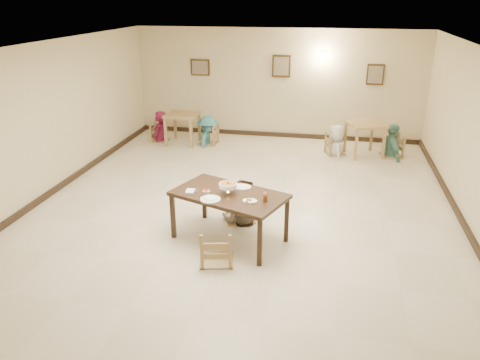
% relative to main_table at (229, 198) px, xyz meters
% --- Properties ---
extents(floor, '(10.00, 10.00, 0.00)m').
position_rel_main_table_xyz_m(floor, '(-0.01, 1.23, -0.76)').
color(floor, beige).
rests_on(floor, ground).
extents(ceiling, '(10.00, 10.00, 0.00)m').
position_rel_main_table_xyz_m(ceiling, '(-0.01, 1.23, 2.24)').
color(ceiling, white).
rests_on(ceiling, wall_back).
extents(wall_back, '(10.00, 0.00, 10.00)m').
position_rel_main_table_xyz_m(wall_back, '(-0.01, 6.23, 0.74)').
color(wall_back, beige).
rests_on(wall_back, floor).
extents(wall_front, '(10.00, 0.00, 10.00)m').
position_rel_main_table_xyz_m(wall_front, '(-0.01, -3.77, 0.74)').
color(wall_front, beige).
rests_on(wall_front, floor).
extents(wall_left, '(0.00, 10.00, 10.00)m').
position_rel_main_table_xyz_m(wall_left, '(-4.01, 1.23, 0.74)').
color(wall_left, beige).
rests_on(wall_left, floor).
extents(baseboard_back, '(8.00, 0.06, 0.12)m').
position_rel_main_table_xyz_m(baseboard_back, '(-0.01, 6.20, -0.70)').
color(baseboard_back, black).
rests_on(baseboard_back, floor).
extents(baseboard_left, '(0.06, 10.00, 0.12)m').
position_rel_main_table_xyz_m(baseboard_left, '(-3.98, 1.23, -0.70)').
color(baseboard_left, black).
rests_on(baseboard_left, floor).
extents(baseboard_right, '(0.06, 10.00, 0.12)m').
position_rel_main_table_xyz_m(baseboard_right, '(3.96, 1.23, -0.70)').
color(baseboard_right, black).
rests_on(baseboard_right, floor).
extents(picture_a, '(0.55, 0.04, 0.45)m').
position_rel_main_table_xyz_m(picture_a, '(-2.21, 6.19, 1.14)').
color(picture_a, '#322310').
rests_on(picture_a, wall_back).
extents(picture_b, '(0.50, 0.04, 0.60)m').
position_rel_main_table_xyz_m(picture_b, '(0.09, 6.19, 1.24)').
color(picture_b, '#322310').
rests_on(picture_b, wall_back).
extents(picture_c, '(0.45, 0.04, 0.55)m').
position_rel_main_table_xyz_m(picture_c, '(2.59, 6.19, 1.09)').
color(picture_c, '#322310').
rests_on(picture_c, wall_back).
extents(wall_sconce, '(0.16, 0.05, 0.22)m').
position_rel_main_table_xyz_m(wall_sconce, '(1.19, 6.19, 1.54)').
color(wall_sconce, '#FFD88C').
rests_on(wall_sconce, wall_back).
extents(main_table, '(2.03, 1.57, 0.84)m').
position_rel_main_table_xyz_m(main_table, '(0.00, 0.00, 0.00)').
color(main_table, '#321F12').
rests_on(main_table, floor).
extents(chair_far, '(0.50, 0.50, 1.06)m').
position_rel_main_table_xyz_m(chair_far, '(0.03, 0.77, -0.23)').
color(chair_far, tan).
rests_on(chair_far, floor).
extents(chair_near, '(0.51, 0.51, 1.08)m').
position_rel_main_table_xyz_m(chair_near, '(-0.05, -0.72, -0.22)').
color(chair_near, tan).
rests_on(chair_near, floor).
extents(main_diner, '(0.77, 0.60, 1.58)m').
position_rel_main_table_xyz_m(main_diner, '(0.08, 0.72, 0.03)').
color(main_diner, gray).
rests_on(main_diner, floor).
extents(curry_warmer, '(0.32, 0.29, 0.26)m').
position_rel_main_table_xyz_m(curry_warmer, '(-0.01, -0.04, 0.23)').
color(curry_warmer, silver).
rests_on(curry_warmer, main_table).
extents(rice_plate_far, '(0.32, 0.32, 0.07)m').
position_rel_main_table_xyz_m(rice_plate_far, '(0.15, 0.27, 0.10)').
color(rice_plate_far, white).
rests_on(rice_plate_far, main_table).
extents(rice_plate_near, '(0.32, 0.32, 0.07)m').
position_rel_main_table_xyz_m(rice_plate_near, '(-0.23, -0.32, 0.10)').
color(rice_plate_near, white).
rests_on(rice_plate_near, main_table).
extents(fried_plate, '(0.23, 0.23, 0.05)m').
position_rel_main_table_xyz_m(fried_plate, '(0.39, -0.25, 0.10)').
color(fried_plate, white).
rests_on(fried_plate, main_table).
extents(chili_dish, '(0.12, 0.12, 0.02)m').
position_rel_main_table_xyz_m(chili_dish, '(-0.38, -0.01, 0.09)').
color(chili_dish, white).
rests_on(chili_dish, main_table).
extents(napkin_cutlery, '(0.18, 0.28, 0.03)m').
position_rel_main_table_xyz_m(napkin_cutlery, '(-0.63, -0.08, 0.10)').
color(napkin_cutlery, white).
rests_on(napkin_cutlery, main_table).
extents(drink_glass, '(0.08, 0.08, 0.15)m').
position_rel_main_table_xyz_m(drink_glass, '(0.61, -0.20, 0.15)').
color(drink_glass, white).
rests_on(drink_glass, main_table).
extents(bg_table_left, '(0.86, 0.86, 0.83)m').
position_rel_main_table_xyz_m(bg_table_left, '(-2.42, 5.05, -0.06)').
color(bg_table_left, '#A07D4D').
rests_on(bg_table_left, floor).
extents(bg_table_right, '(1.08, 1.08, 0.84)m').
position_rel_main_table_xyz_m(bg_table_right, '(2.39, 4.97, -0.06)').
color(bg_table_right, '#A07D4D').
rests_on(bg_table_right, floor).
extents(bg_chair_ll, '(0.43, 0.43, 0.92)m').
position_rel_main_table_xyz_m(bg_chair_ll, '(-3.11, 5.10, -0.30)').
color(bg_chair_ll, tan).
rests_on(bg_chair_ll, floor).
extents(bg_chair_lr, '(0.48, 0.48, 1.03)m').
position_rel_main_table_xyz_m(bg_chair_lr, '(-1.73, 5.11, -0.24)').
color(bg_chair_lr, tan).
rests_on(bg_chair_lr, floor).
extents(bg_chair_rl, '(0.47, 0.47, 1.00)m').
position_rel_main_table_xyz_m(bg_chair_rl, '(1.70, 4.93, -0.26)').
color(bg_chair_rl, tan).
rests_on(bg_chair_rl, floor).
extents(bg_chair_rr, '(0.50, 0.50, 1.06)m').
position_rel_main_table_xyz_m(bg_chair_rr, '(3.08, 5.01, -0.23)').
color(bg_chair_rr, tan).
rests_on(bg_chair_rr, floor).
extents(bg_diner_a, '(0.46, 0.65, 1.71)m').
position_rel_main_table_xyz_m(bg_diner_a, '(-3.11, 5.10, 0.10)').
color(bg_diner_a, maroon).
rests_on(bg_diner_a, floor).
extents(bg_diner_b, '(0.67, 1.07, 1.59)m').
position_rel_main_table_xyz_m(bg_diner_b, '(-1.73, 5.11, 0.04)').
color(bg_diner_b, teal).
rests_on(bg_diner_b, floor).
extents(bg_diner_c, '(0.68, 0.86, 1.53)m').
position_rel_main_table_xyz_m(bg_diner_c, '(1.70, 4.93, 0.01)').
color(bg_diner_c, silver).
rests_on(bg_diner_c, floor).
extents(bg_diner_d, '(0.69, 1.08, 1.70)m').
position_rel_main_table_xyz_m(bg_diner_d, '(3.08, 5.01, 0.10)').
color(bg_diner_d, '#599885').
rests_on(bg_diner_d, floor).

